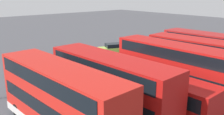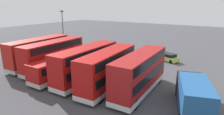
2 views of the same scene
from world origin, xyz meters
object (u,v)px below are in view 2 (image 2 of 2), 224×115
(bus_double_decker_third, at_px, (87,63))
(car_hatchback_silver, at_px, (98,51))
(box_truck_blue, at_px, (193,94))
(car_small_green, at_px, (167,57))
(bus_double_decker_near_end, at_px, (140,72))
(bus_single_deck_fourth, at_px, (67,65))
(bus_double_decker_fifth, at_px, (54,55))
(bus_double_decker_sixth, at_px, (39,51))
(bus_double_decker_second, at_px, (108,69))
(lamp_post_tall, at_px, (63,28))

(bus_double_decker_third, relative_size, car_hatchback_silver, 2.30)
(bus_double_decker_third, distance_m, car_hatchback_silver, 13.91)
(box_truck_blue, xyz_separation_m, car_small_green, (7.02, -15.28, -1.01))
(bus_double_decker_near_end, distance_m, box_truck_blue, 5.96)
(bus_single_deck_fourth, relative_size, car_hatchback_silver, 2.41)
(car_hatchback_silver, bearing_deg, bus_double_decker_fifth, 91.07)
(bus_double_decker_sixth, xyz_separation_m, car_small_green, (-16.72, -14.22, -1.75))
(bus_double_decker_near_end, xyz_separation_m, bus_double_decker_fifth, (14.15, 0.14, 0.00))
(bus_double_decker_third, bearing_deg, bus_double_decker_second, 173.72)
(bus_double_decker_third, xyz_separation_m, bus_single_deck_fourth, (3.56, 0.12, -0.83))
(box_truck_blue, bearing_deg, car_hatchback_silver, -31.32)
(bus_double_decker_third, relative_size, bus_double_decker_fifth, 1.02)
(bus_double_decker_second, bearing_deg, box_truck_blue, 179.85)
(lamp_post_tall, bearing_deg, bus_double_decker_third, 145.93)
(bus_double_decker_sixth, relative_size, car_small_green, 2.29)
(car_hatchback_silver, xyz_separation_m, lamp_post_tall, (7.98, 1.71, 4.29))
(box_truck_blue, bearing_deg, bus_double_decker_near_end, -9.34)
(bus_double_decker_second, bearing_deg, bus_double_decker_fifth, -4.35)
(bus_double_decker_third, height_order, lamp_post_tall, lamp_post_tall)
(bus_double_decker_fifth, distance_m, bus_double_decker_sixth, 3.77)
(bus_double_decker_fifth, xyz_separation_m, bus_double_decker_sixth, (3.76, -0.24, 0.00))
(bus_double_decker_fifth, height_order, bus_double_decker_sixth, same)
(bus_single_deck_fourth, distance_m, box_truck_blue, 16.72)
(bus_double_decker_sixth, distance_m, box_truck_blue, 23.78)
(bus_double_decker_third, distance_m, box_truck_blue, 13.19)
(bus_double_decker_second, distance_m, lamp_post_tall, 21.54)
(bus_double_decker_fifth, xyz_separation_m, box_truck_blue, (-19.98, 0.82, -0.74))
(car_hatchback_silver, height_order, car_small_green, same)
(bus_double_decker_sixth, xyz_separation_m, lamp_post_tall, (4.44, -9.52, 2.54))
(bus_double_decker_second, relative_size, bus_double_decker_third, 0.94)
(bus_double_decker_third, distance_m, bus_single_deck_fourth, 3.65)
(bus_double_decker_third, height_order, box_truck_blue, bus_double_decker_third)
(bus_single_deck_fourth, xyz_separation_m, car_small_green, (-9.70, -14.98, -0.92))
(bus_double_decker_sixth, height_order, lamp_post_tall, lamp_post_tall)
(bus_double_decker_third, xyz_separation_m, car_hatchback_silver, (7.03, -11.87, -1.75))
(bus_double_decker_fifth, relative_size, car_hatchback_silver, 2.26)
(car_small_green, bearing_deg, bus_double_decker_second, 80.51)
(box_truck_blue, bearing_deg, bus_single_deck_fourth, -1.04)
(bus_double_decker_third, height_order, car_hatchback_silver, bus_double_decker_third)
(bus_double_decker_near_end, relative_size, bus_double_decker_fifth, 0.97)
(bus_double_decker_sixth, relative_size, lamp_post_tall, 1.29)
(box_truck_blue, distance_m, car_small_green, 16.85)
(car_small_green, bearing_deg, lamp_post_tall, 12.54)
(bus_double_decker_third, relative_size, bus_double_decker_sixth, 0.99)
(bus_double_decker_second, height_order, bus_double_decker_fifth, same)
(bus_double_decker_second, height_order, box_truck_blue, bus_double_decker_second)
(bus_double_decker_near_end, relative_size, box_truck_blue, 1.33)
(car_hatchback_silver, relative_size, lamp_post_tall, 0.55)
(bus_double_decker_near_end, height_order, bus_double_decker_third, same)
(bus_single_deck_fourth, height_order, bus_double_decker_sixth, bus_double_decker_sixth)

